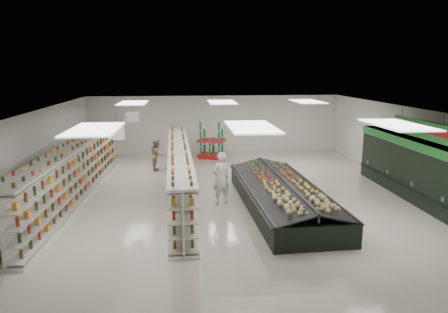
{
  "coord_description": "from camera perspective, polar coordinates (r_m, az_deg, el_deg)",
  "views": [
    {
      "loc": [
        -1.77,
        -14.2,
        4.64
      ],
      "look_at": [
        -0.22,
        0.9,
        1.31
      ],
      "focal_mm": 32.0,
      "sensor_mm": 36.0,
      "label": 1
    }
  ],
  "objects": [
    {
      "name": "floor",
      "position": [
        15.05,
        1.2,
        -5.58
      ],
      "size": [
        16.0,
        16.0,
        0.0
      ],
      "primitive_type": "plane",
      "color": "beige",
      "rests_on": "ground"
    },
    {
      "name": "gondola_left",
      "position": [
        15.55,
        -20.48,
        -2.34
      ],
      "size": [
        1.3,
        11.31,
        1.96
      ],
      "rotation": [
        0.0,
        0.0,
        -0.04
      ],
      "color": "silver",
      "rests_on": "floor"
    },
    {
      "name": "aisle_sign_far",
      "position": [
        16.44,
        -12.96,
        5.48
      ],
      "size": [
        0.52,
        0.06,
        0.75
      ],
      "color": "white",
      "rests_on": "ceiling"
    },
    {
      "name": "wall_back",
      "position": [
        22.48,
        -1.28,
        4.61
      ],
      "size": [
        14.0,
        0.02,
        3.2
      ],
      "primitive_type": "cube",
      "color": "white",
      "rests_on": "floor"
    },
    {
      "name": "wall_front",
      "position": [
        7.13,
        9.33,
        -13.02
      ],
      "size": [
        14.0,
        0.02,
        3.2
      ],
      "primitive_type": "cube",
      "color": "white",
      "rests_on": "floor"
    },
    {
      "name": "produce_wall_case",
      "position": [
        15.55,
        26.61,
        -1.58
      ],
      "size": [
        0.93,
        8.0,
        2.2
      ],
      "color": "black",
      "rests_on": "floor"
    },
    {
      "name": "hortifruti_banner",
      "position": [
        15.15,
        26.21,
        3.57
      ],
      "size": [
        0.12,
        3.2,
        0.95
      ],
      "color": "#207A2D",
      "rests_on": "ceiling"
    },
    {
      "name": "shopper_background",
      "position": [
        18.82,
        -9.56,
        0.27
      ],
      "size": [
        0.45,
        0.73,
        1.49
      ],
      "primitive_type": "imported",
      "rotation": [
        0.0,
        0.0,
        1.58
      ],
      "color": "tan",
      "rests_on": "floor"
    },
    {
      "name": "shopper_main",
      "position": [
        13.85,
        -0.43,
        -3.15
      ],
      "size": [
        0.8,
        0.69,
        1.86
      ],
      "primitive_type": "imported",
      "rotation": [
        0.0,
        0.0,
        3.57
      ],
      "color": "silver",
      "rests_on": "floor"
    },
    {
      "name": "produce_island",
      "position": [
        13.79,
        8.24,
        -5.34
      ],
      "size": [
        2.76,
        7.02,
        1.04
      ],
      "rotation": [
        0.0,
        0.0,
        0.04
      ],
      "color": "black",
      "rests_on": "floor"
    },
    {
      "name": "wall_right",
      "position": [
        16.97,
        25.4,
        0.86
      ],
      "size": [
        0.02,
        16.0,
        3.2
      ],
      "primitive_type": "cube",
      "color": "white",
      "rests_on": "floor"
    },
    {
      "name": "wall_left",
      "position": [
        15.44,
        -25.51,
        -0.19
      ],
      "size": [
        0.02,
        16.0,
        3.2
      ],
      "primitive_type": "cube",
      "color": "white",
      "rests_on": "floor"
    },
    {
      "name": "soda_endcap",
      "position": [
        21.13,
        -1.79,
        2.07
      ],
      "size": [
        1.62,
        1.35,
        1.77
      ],
      "rotation": [
        0.0,
        0.0,
        -0.35
      ],
      "color": "#A51412",
      "rests_on": "floor"
    },
    {
      "name": "aisle_sign_near",
      "position": [
        12.52,
        -15.14,
        3.28
      ],
      "size": [
        0.52,
        0.06,
        0.75
      ],
      "color": "white",
      "rests_on": "ceiling"
    },
    {
      "name": "gondola_center",
      "position": [
        14.9,
        -6.4,
        -2.47
      ],
      "size": [
        1.07,
        10.55,
        1.83
      ],
      "rotation": [
        0.0,
        0.0,
        0.03
      ],
      "color": "silver",
      "rests_on": "floor"
    },
    {
      "name": "ceiling",
      "position": [
        14.39,
        1.26,
        6.64
      ],
      "size": [
        14.0,
        16.0,
        0.02
      ],
      "primitive_type": "cube",
      "color": "white",
      "rests_on": "wall_back"
    }
  ]
}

